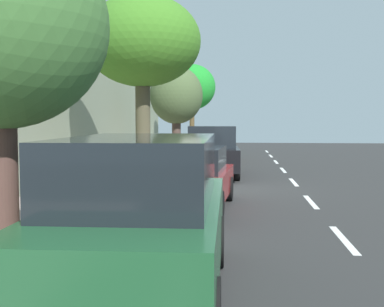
{
  "coord_description": "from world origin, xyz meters",
  "views": [
    {
      "loc": [
        -0.57,
        16.06,
        2.2
      ],
      "look_at": [
        0.87,
        0.56,
        1.14
      ],
      "focal_mm": 46.93,
      "sensor_mm": 36.0,
      "label": 1
    }
  ],
  "objects_px": {
    "parked_pickup_black_second": "(212,153)",
    "bicycle_at_curb": "(188,175)",
    "cyclist_with_backpack": "(183,154)",
    "street_tree_far_end": "(142,43)",
    "parked_suv_green_far": "(141,217)",
    "fire_hydrant": "(176,159)",
    "street_tree_near_cyclist": "(192,88)",
    "parked_sedan_tan_nearest": "(217,147)",
    "parked_sedan_red_mid": "(191,178)",
    "street_tree_mid_block": "(176,96)"
  },
  "relations": [
    {
      "from": "parked_pickup_black_second",
      "to": "bicycle_at_curb",
      "type": "distance_m",
      "value": 3.48
    },
    {
      "from": "cyclist_with_backpack",
      "to": "street_tree_far_end",
      "type": "relative_size",
      "value": 0.29
    },
    {
      "from": "street_tree_far_end",
      "to": "parked_suv_green_far",
      "type": "bearing_deg",
      "value": 100.75
    },
    {
      "from": "cyclist_with_backpack",
      "to": "fire_hydrant",
      "type": "bearing_deg",
      "value": -79.63
    },
    {
      "from": "street_tree_near_cyclist",
      "to": "fire_hydrant",
      "type": "height_order",
      "value": "street_tree_near_cyclist"
    },
    {
      "from": "street_tree_far_end",
      "to": "parked_sedan_tan_nearest",
      "type": "bearing_deg",
      "value": -99.1
    },
    {
      "from": "parked_pickup_black_second",
      "to": "parked_sedan_red_mid",
      "type": "relative_size",
      "value": 1.2
    },
    {
      "from": "street_tree_mid_block",
      "to": "street_tree_far_end",
      "type": "height_order",
      "value": "street_tree_far_end"
    },
    {
      "from": "cyclist_with_backpack",
      "to": "street_tree_near_cyclist",
      "type": "distance_m",
      "value": 15.63
    },
    {
      "from": "bicycle_at_curb",
      "to": "parked_sedan_tan_nearest",
      "type": "bearing_deg",
      "value": -92.57
    },
    {
      "from": "parked_sedan_tan_nearest",
      "to": "street_tree_mid_block",
      "type": "height_order",
      "value": "street_tree_mid_block"
    },
    {
      "from": "street_tree_mid_block",
      "to": "street_tree_far_end",
      "type": "relative_size",
      "value": 0.78
    },
    {
      "from": "street_tree_far_end",
      "to": "fire_hydrant",
      "type": "height_order",
      "value": "street_tree_far_end"
    },
    {
      "from": "parked_pickup_black_second",
      "to": "street_tree_mid_block",
      "type": "relative_size",
      "value": 1.18
    },
    {
      "from": "parked_sedan_red_mid",
      "to": "fire_hydrant",
      "type": "xyz_separation_m",
      "value": [
        1.37,
        -8.08,
        -0.17
      ]
    },
    {
      "from": "bicycle_at_curb",
      "to": "parked_suv_green_far",
      "type": "bearing_deg",
      "value": 92.64
    },
    {
      "from": "parked_suv_green_far",
      "to": "parked_sedan_red_mid",
      "type": "bearing_deg",
      "value": -90.1
    },
    {
      "from": "parked_sedan_tan_nearest",
      "to": "street_tree_near_cyclist",
      "type": "bearing_deg",
      "value": -70.91
    },
    {
      "from": "bicycle_at_curb",
      "to": "street_tree_mid_block",
      "type": "bearing_deg",
      "value": -80.2
    },
    {
      "from": "parked_suv_green_far",
      "to": "fire_hydrant",
      "type": "height_order",
      "value": "parked_suv_green_far"
    },
    {
      "from": "street_tree_mid_block",
      "to": "street_tree_far_end",
      "type": "xyz_separation_m",
      "value": [
        0.0,
        8.38,
        1.25
      ]
    },
    {
      "from": "parked_pickup_black_second",
      "to": "cyclist_with_backpack",
      "type": "height_order",
      "value": "parked_pickup_black_second"
    },
    {
      "from": "parked_sedan_tan_nearest",
      "to": "street_tree_mid_block",
      "type": "xyz_separation_m",
      "value": [
        1.8,
        2.85,
        2.54
      ]
    },
    {
      "from": "street_tree_near_cyclist",
      "to": "street_tree_far_end",
      "type": "bearing_deg",
      "value": 90.0
    },
    {
      "from": "parked_suv_green_far",
      "to": "parked_pickup_black_second",
      "type": "bearing_deg",
      "value": -90.58
    },
    {
      "from": "parked_sedan_tan_nearest",
      "to": "street_tree_near_cyclist",
      "type": "xyz_separation_m",
      "value": [
        1.8,
        -5.2,
        3.46
      ]
    },
    {
      "from": "fire_hydrant",
      "to": "street_tree_far_end",
      "type": "bearing_deg",
      "value": 84.96
    },
    {
      "from": "street_tree_near_cyclist",
      "to": "fire_hydrant",
      "type": "distance_m",
      "value": 12.11
    },
    {
      "from": "cyclist_with_backpack",
      "to": "fire_hydrant",
      "type": "relative_size",
      "value": 2.05
    },
    {
      "from": "cyclist_with_backpack",
      "to": "street_tree_mid_block",
      "type": "relative_size",
      "value": 0.38
    },
    {
      "from": "bicycle_at_curb",
      "to": "parked_pickup_black_second",
      "type": "bearing_deg",
      "value": -100.13
    },
    {
      "from": "parked_pickup_black_second",
      "to": "street_tree_mid_block",
      "type": "distance_m",
      "value": 5.28
    },
    {
      "from": "cyclist_with_backpack",
      "to": "parked_suv_green_far",
      "type": "bearing_deg",
      "value": 93.68
    },
    {
      "from": "bicycle_at_curb",
      "to": "cyclist_with_backpack",
      "type": "height_order",
      "value": "cyclist_with_backpack"
    },
    {
      "from": "parked_sedan_red_mid",
      "to": "street_tree_mid_block",
      "type": "xyz_separation_m",
      "value": [
        1.8,
        -11.58,
        2.54
      ]
    },
    {
      "from": "parked_sedan_tan_nearest",
      "to": "bicycle_at_curb",
      "type": "bearing_deg",
      "value": 87.43
    },
    {
      "from": "parked_sedan_red_mid",
      "to": "cyclist_with_backpack",
      "type": "relative_size",
      "value": 2.62
    },
    {
      "from": "street_tree_near_cyclist",
      "to": "street_tree_mid_block",
      "type": "xyz_separation_m",
      "value": [
        0.0,
        8.05,
        -0.91
      ]
    },
    {
      "from": "parked_suv_green_far",
      "to": "street_tree_mid_block",
      "type": "relative_size",
      "value": 1.04
    },
    {
      "from": "parked_suv_green_far",
      "to": "parked_sedan_tan_nearest",
      "type": "bearing_deg",
      "value": -90.02
    },
    {
      "from": "parked_pickup_black_second",
      "to": "street_tree_near_cyclist",
      "type": "distance_m",
      "value": 12.93
    },
    {
      "from": "parked_pickup_black_second",
      "to": "parked_sedan_red_mid",
      "type": "xyz_separation_m",
      "value": [
        0.13,
        7.29,
        -0.15
      ]
    },
    {
      "from": "parked_sedan_tan_nearest",
      "to": "fire_hydrant",
      "type": "height_order",
      "value": "parked_sedan_tan_nearest"
    },
    {
      "from": "parked_sedan_tan_nearest",
      "to": "street_tree_far_end",
      "type": "distance_m",
      "value": 11.99
    },
    {
      "from": "parked_sedan_red_mid",
      "to": "street_tree_far_end",
      "type": "xyz_separation_m",
      "value": [
        1.8,
        -3.2,
        3.79
      ]
    },
    {
      "from": "parked_sedan_tan_nearest",
      "to": "street_tree_mid_block",
      "type": "distance_m",
      "value": 4.22
    },
    {
      "from": "bicycle_at_curb",
      "to": "street_tree_far_end",
      "type": "xyz_separation_m",
      "value": [
        1.33,
        0.7,
        4.16
      ]
    },
    {
      "from": "parked_suv_green_far",
      "to": "street_tree_far_end",
      "type": "distance_m",
      "value": 10.24
    },
    {
      "from": "street_tree_mid_block",
      "to": "parked_suv_green_far",
      "type": "bearing_deg",
      "value": 95.74
    },
    {
      "from": "cyclist_with_backpack",
      "to": "street_tree_mid_block",
      "type": "bearing_deg",
      "value": -81.24
    }
  ]
}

